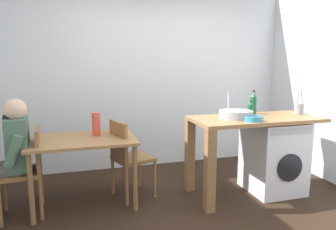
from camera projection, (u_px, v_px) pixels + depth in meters
name	position (u px, v px, depth m)	size (l,w,h in m)	color
ground_plane	(189.00, 217.00, 3.11)	(5.46, 5.46, 0.00)	black
wall_back	(148.00, 76.00, 4.54)	(4.60, 0.10, 2.70)	silver
dining_table	(83.00, 147.00, 3.31)	(1.10, 0.76, 0.74)	#9E7042
chair_person_seat	(28.00, 167.00, 3.08)	(0.43, 0.43, 0.90)	olive
chair_opposite	(127.00, 155.00, 3.49)	(0.50, 0.50, 0.90)	olive
seated_person	(9.00, 153.00, 3.00)	(0.51, 0.52, 1.20)	#595651
kitchen_counter	(239.00, 132.00, 3.50)	(1.50, 0.68, 0.92)	#9E7042
washing_machine	(273.00, 156.00, 3.69)	(0.60, 0.61, 0.86)	silver
sink_basin	(236.00, 114.00, 3.46)	(0.38, 0.38, 0.09)	#9EA0A5
tap	(229.00, 104.00, 3.61)	(0.02, 0.02, 0.28)	#B2B2B7
bottle_tall_green	(250.00, 109.00, 3.63)	(0.07, 0.07, 0.18)	#19592D
bottle_squat_brown	(253.00, 103.00, 3.76)	(0.08, 0.08, 0.29)	#19592D
mixing_bowl	(253.00, 118.00, 3.30)	(0.20, 0.20, 0.06)	teal
utensil_crock	(299.00, 108.00, 3.75)	(0.11, 0.11, 0.30)	gray
vase	(96.00, 124.00, 3.41)	(0.09, 0.09, 0.26)	#D84C38
scissors	(257.00, 119.00, 3.43)	(0.15, 0.06, 0.01)	#B2B2B7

